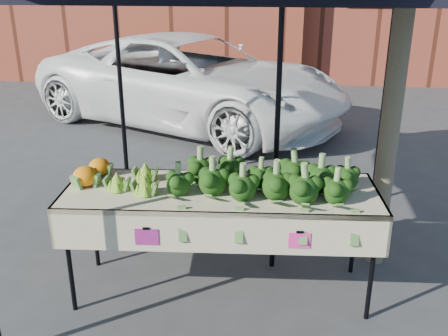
% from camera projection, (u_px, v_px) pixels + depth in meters
% --- Properties ---
extents(ground, '(90.00, 90.00, 0.00)m').
position_uv_depth(ground, '(190.00, 297.00, 4.08)').
color(ground, '#303033').
extents(table, '(2.45, 0.98, 0.90)m').
position_uv_depth(table, '(221.00, 241.00, 4.02)').
color(table, beige).
rests_on(table, ground).
extents(canopy, '(3.16, 3.16, 2.74)m').
position_uv_depth(canopy, '(235.00, 113.00, 4.14)').
color(canopy, black).
rests_on(canopy, ground).
extents(broccoli_heap, '(1.46, 0.56, 0.25)m').
position_uv_depth(broccoli_heap, '(264.00, 175.00, 3.80)').
color(broccoli_heap, black).
rests_on(broccoli_heap, table).
extents(romanesco_cluster, '(0.43, 0.47, 0.20)m').
position_uv_depth(romanesco_cluster, '(135.00, 174.00, 3.88)').
color(romanesco_cluster, '#78AA2E').
rests_on(romanesco_cluster, table).
extents(cauliflower_pair, '(0.23, 0.43, 0.18)m').
position_uv_depth(cauliflower_pair, '(93.00, 170.00, 4.00)').
color(cauliflower_pair, orange).
rests_on(cauliflower_pair, table).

